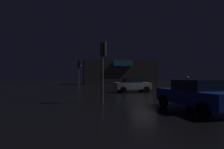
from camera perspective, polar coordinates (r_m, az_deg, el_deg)
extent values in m
plane|color=black|center=(18.75, 9.76, -5.88)|extent=(120.00, 120.00, 0.00)
cube|color=#4C4742|center=(47.54, 2.31, 0.67)|extent=(18.63, 6.91, 6.00)
cube|color=#33CCF2|center=(44.16, 3.40, 3.51)|extent=(4.66, 0.24, 1.23)
cylinder|color=#595B60|center=(11.56, -3.05, 0.83)|extent=(0.13, 0.13, 3.93)
cube|color=black|center=(11.83, -2.64, 8.05)|extent=(0.41, 0.40, 0.94)
sphere|color=black|center=(12.02, -2.23, 9.28)|extent=(0.20, 0.20, 0.20)
sphere|color=black|center=(11.97, -2.23, 7.95)|extent=(0.20, 0.20, 0.20)
sphere|color=#19D13F|center=(11.93, -2.23, 6.60)|extent=(0.20, 0.20, 0.20)
cylinder|color=#595B60|center=(23.56, -10.46, -0.23)|extent=(0.11, 0.11, 3.83)
cube|color=black|center=(23.52, -10.17, 3.34)|extent=(0.41, 0.41, 0.91)
sphere|color=black|center=(23.43, -9.88, 4.02)|extent=(0.20, 0.20, 0.20)
sphere|color=black|center=(23.41, -9.88, 3.36)|extent=(0.20, 0.20, 0.20)
sphere|color=#19D13F|center=(23.39, -9.88, 2.69)|extent=(0.20, 0.20, 0.20)
cube|color=navy|center=(9.85, 24.88, -6.42)|extent=(2.13, 4.59, 0.67)
cube|color=black|center=(9.75, 25.20, -3.01)|extent=(1.77, 2.06, 0.50)
cylinder|color=black|center=(10.56, 15.85, -7.95)|extent=(0.27, 0.64, 0.62)
cylinder|color=black|center=(11.59, 23.56, -7.28)|extent=(0.27, 0.64, 0.62)
cylinder|color=black|center=(8.20, 26.79, -9.89)|extent=(0.27, 0.64, 0.62)
cube|color=#B7B7BF|center=(20.17, 6.51, -3.57)|extent=(3.89, 1.70, 0.73)
cube|color=black|center=(20.13, 6.38, -1.86)|extent=(1.84, 1.53, 0.48)
cylinder|color=black|center=(21.41, 9.10, -4.39)|extent=(0.66, 0.22, 0.66)
cylinder|color=black|center=(19.82, 10.81, -4.66)|extent=(0.66, 0.22, 0.66)
cylinder|color=black|center=(20.66, 2.39, -4.53)|extent=(0.66, 0.22, 0.66)
cylinder|color=black|center=(19.01, 3.59, -4.83)|extent=(0.66, 0.22, 0.66)
cylinder|color=black|center=(15.10, 22.63, -5.42)|extent=(0.14, 0.14, 0.83)
cylinder|color=black|center=(15.25, 22.78, -5.38)|extent=(0.14, 0.14, 0.83)
cylinder|color=#141938|center=(15.14, 22.68, -2.60)|extent=(0.48, 0.48, 0.65)
sphere|color=tan|center=(15.13, 22.67, -0.94)|extent=(0.22, 0.22, 0.22)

